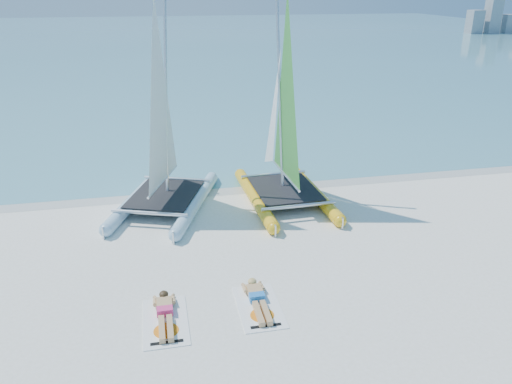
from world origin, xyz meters
The scene contains 10 objects.
ground centered at (0.00, 0.00, 0.00)m, with size 140.00×140.00×0.00m, color white.
sea centered at (0.00, 63.00, 0.01)m, with size 140.00×115.00×0.01m, color #7ABBCB.
wet_sand_strip centered at (0.00, 5.50, 0.00)m, with size 140.00×1.40×0.01m, color beige.
distant_skyline centered at (53.71, 62.00, 1.94)m, with size 14.00×2.00×5.00m.
catamaran_blue centered at (-2.18, 4.36, 2.21)m, with size 4.28×5.97×7.39m.
catamaran_yellow centered at (1.91, 4.47, 2.33)m, with size 2.79×5.85×7.39m.
towel_a centered at (-2.47, -2.21, 0.01)m, with size 1.00×1.85×0.02m, color white.
sunbather_a centered at (-2.47, -2.02, 0.12)m, with size 0.37×1.73×0.26m.
towel_b centered at (-0.28, -2.09, 0.01)m, with size 1.00×1.85×0.02m, color white.
sunbather_b centered at (-0.28, -1.90, 0.12)m, with size 0.37×1.73×0.26m.
Camera 1 is at (-2.35, -11.73, 7.05)m, focal length 35.00 mm.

